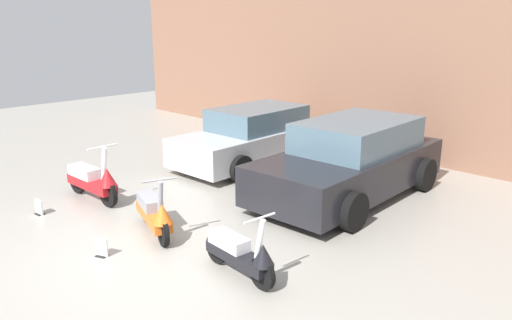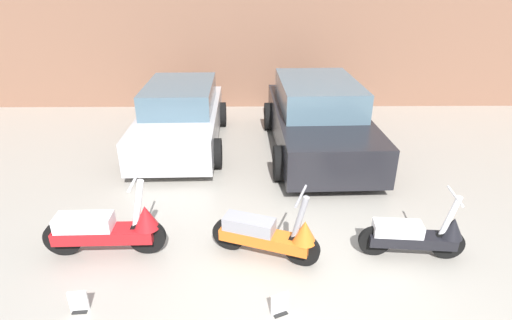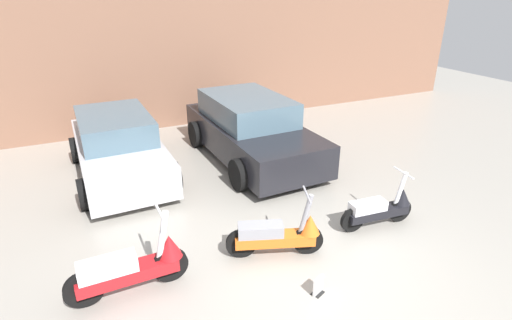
# 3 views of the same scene
# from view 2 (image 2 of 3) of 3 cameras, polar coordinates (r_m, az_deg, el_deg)

# --- Properties ---
(ground_plane) EXTENTS (28.00, 28.00, 0.00)m
(ground_plane) POSITION_cam_2_polar(r_m,az_deg,el_deg) (5.05, 6.69, -16.95)
(ground_plane) COLOR #9E998E
(wall_back) EXTENTS (19.60, 0.12, 3.94)m
(wall_back) POSITION_cam_2_polar(r_m,az_deg,el_deg) (10.94, 2.72, 17.65)
(wall_back) COLOR #845B47
(wall_back) RESTS_ON ground_plane
(scooter_front_left) EXTENTS (1.58, 0.57, 1.10)m
(scooter_front_left) POSITION_cam_2_polar(r_m,az_deg,el_deg) (5.56, -20.28, -9.11)
(scooter_front_left) COLOR black
(scooter_front_left) RESTS_ON ground_plane
(scooter_front_right) EXTENTS (1.39, 0.73, 1.01)m
(scooter_front_right) POSITION_cam_2_polar(r_m,az_deg,el_deg) (5.17, 1.93, -10.53)
(scooter_front_right) COLOR black
(scooter_front_right) RESTS_ON ground_plane
(scooter_front_center) EXTENTS (1.34, 0.48, 0.94)m
(scooter_front_center) POSITION_cam_2_polar(r_m,az_deg,el_deg) (5.60, 22.02, -9.87)
(scooter_front_center) COLOR black
(scooter_front_center) RESTS_ON ground_plane
(car_rear_left) EXTENTS (1.90, 3.81, 1.28)m
(car_rear_left) POSITION_cam_2_polar(r_m,az_deg,el_deg) (8.70, -10.72, 6.12)
(car_rear_left) COLOR #B7B7BC
(car_rear_left) RESTS_ON ground_plane
(car_rear_center) EXTENTS (2.14, 4.25, 1.42)m
(car_rear_center) POSITION_cam_2_polar(r_m,az_deg,el_deg) (8.34, 8.84, 5.93)
(car_rear_center) COLOR black
(car_rear_center) RESTS_ON ground_plane
(placard_near_left_scooter) EXTENTS (0.20, 0.13, 0.26)m
(placard_near_left_scooter) POSITION_cam_2_polar(r_m,az_deg,el_deg) (5.01, -23.99, -18.08)
(placard_near_left_scooter) COLOR black
(placard_near_left_scooter) RESTS_ON ground_plane
(placard_near_right_scooter) EXTENTS (0.20, 0.17, 0.26)m
(placard_near_right_scooter) POSITION_cam_2_polar(r_m,az_deg,el_deg) (4.60, 3.38, -19.95)
(placard_near_right_scooter) COLOR black
(placard_near_right_scooter) RESTS_ON ground_plane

